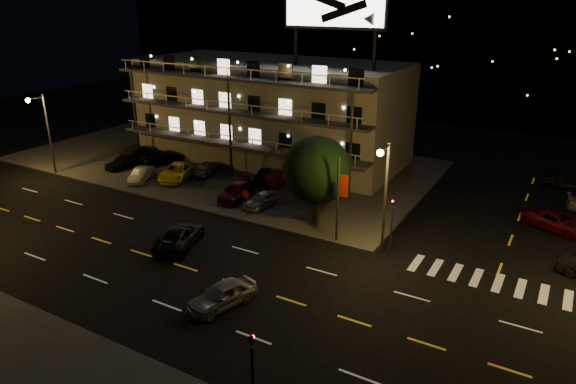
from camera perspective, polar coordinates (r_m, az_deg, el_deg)
The scene contains 25 objects.
ground at distance 33.67m, azimuth -8.68°, elevation -9.12°, with size 140.00×140.00×0.00m, color black.
curb_nw at distance 56.13m, azimuth -7.37°, elevation 3.46°, with size 44.00×24.00×0.15m, color #343432.
motel at distance 55.67m, azimuth -1.81°, elevation 9.08°, with size 28.00×13.80×18.10m.
hill_backdrop at distance 94.67m, azimuth 15.45°, elevation 17.04°, with size 120.00×25.00×24.00m.
streetlight_nw at distance 55.33m, azimuth -25.43°, elevation 6.60°, with size 0.44×1.92×8.00m.
streetlight_nc at distance 34.16m, azimuth 10.64°, elevation 0.40°, with size 0.44×1.92×8.00m.
signal_nw at distance 35.40m, azimuth 11.45°, elevation -3.10°, with size 0.20×0.27×4.60m.
signal_sw at distance 22.12m, azimuth -3.98°, elevation -18.88°, with size 0.20×0.27×4.60m.
banner_north at distance 36.26m, azimuth 5.66°, elevation -0.70°, with size 0.83×0.16×6.40m.
stop_sign at distance 40.74m, azimuth -4.71°, elevation -0.79°, with size 0.91×0.11×2.61m.
tree at distance 39.10m, azimuth 3.15°, elevation 2.23°, with size 5.45×5.25×6.86m.
lot_car_0 at distance 55.58m, azimuth -17.88°, elevation 3.23°, with size 1.56×3.88×1.32m, color black.
lot_car_1 at distance 51.13m, azimuth -15.98°, elevation 1.90°, with size 1.33×3.81×1.26m, color gray.
lot_car_2 at distance 50.78m, azimuth -12.21°, elevation 2.23°, with size 2.43×5.26×1.46m, color yellow.
lot_car_3 at distance 44.92m, azimuth -5.76°, elevation 0.08°, with size 1.92×4.71×1.37m, color #4F0B10.
lot_car_4 at distance 43.04m, azimuth -2.92°, elevation -0.86°, with size 1.50×3.73×1.27m, color gray.
lot_car_5 at distance 58.40m, azimuth -16.16°, elevation 4.31°, with size 1.54×4.42×1.46m, color black.
lot_car_6 at distance 56.32m, azimuth -13.83°, elevation 3.87°, with size 2.20×4.77×1.33m, color black.
lot_car_7 at distance 51.89m, azimuth -8.83°, elevation 2.72°, with size 1.70×4.19×1.22m, color gray.
lot_car_8 at distance 48.76m, azimuth -2.44°, elevation 1.95°, with size 1.78×4.43×1.51m, color black.
lot_car_9 at distance 48.28m, azimuth -1.00°, elevation 1.69°, with size 1.46×4.18×1.38m, color #4F0B10.
side_car_1 at distance 44.23m, azimuth 27.67°, elevation -2.88°, with size 2.28×4.94×1.37m, color #4F0B10.
side_car_3 at distance 54.40m, azimuth 28.69°, elevation 1.20°, with size 1.82×4.52×1.54m, color black.
road_car_east at distance 30.19m, azimuth -7.32°, elevation -11.26°, with size 1.70×4.23×1.44m, color gray.
road_car_west at distance 37.53m, azimuth -11.96°, elevation -4.82°, with size 2.36×5.13×1.42m, color black.
Camera 1 is at (18.71, -22.48, 16.69)m, focal length 32.00 mm.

